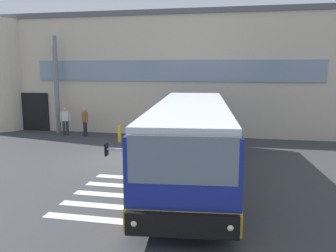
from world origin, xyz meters
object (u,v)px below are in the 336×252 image
entry_support_column (56,85)px  passenger_by_doorway (85,120)px  bus_main_foreground (191,140)px  passenger_near_column (65,119)px  safety_bollard_yellow (119,134)px

entry_support_column → passenger_by_doorway: (2.07, -0.64, -1.99)m
bus_main_foreground → passenger_near_column: (-8.43, 6.50, -0.37)m
entry_support_column → safety_bollard_yellow: size_ratio=6.49×
passenger_near_column → passenger_by_doorway: same height
entry_support_column → safety_bollard_yellow: (4.59, -1.80, -2.47)m
passenger_by_doorway → safety_bollard_yellow: passenger_by_doorway is taller
bus_main_foreground → entry_support_column: bearing=142.5°
bus_main_foreground → passenger_by_doorway: 9.63m
entry_support_column → bus_main_foreground: 11.73m
entry_support_column → bus_main_foreground: size_ratio=0.51×
bus_main_foreground → passenger_by_doorway: size_ratio=6.81×
safety_bollard_yellow → passenger_by_doorway: bearing=155.3°
safety_bollard_yellow → bus_main_foreground: bearing=-48.7°
bus_main_foreground → passenger_near_column: 10.65m
entry_support_column → passenger_by_doorway: 2.94m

